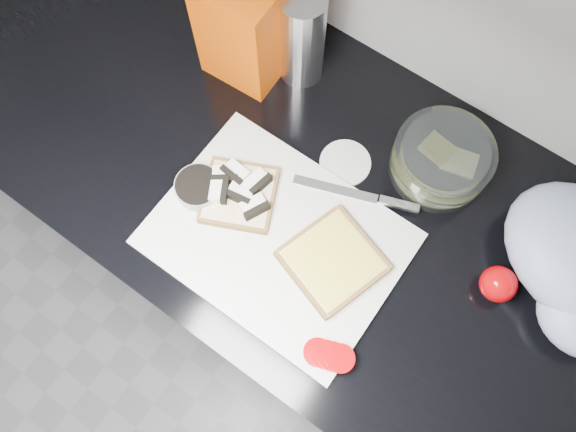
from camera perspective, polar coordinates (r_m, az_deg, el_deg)
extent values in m
cube|color=black|center=(1.41, 5.72, -7.06)|extent=(3.50, 0.60, 0.86)
cube|color=black|center=(0.98, 8.18, -1.03)|extent=(3.50, 0.64, 0.04)
cube|color=silver|center=(0.93, -1.07, -2.34)|extent=(0.40, 0.30, 0.01)
cube|color=beige|center=(0.95, -4.98, 2.11)|extent=(0.16, 0.16, 0.02)
cube|color=white|center=(0.95, -6.41, 4.38)|extent=(0.05, 0.04, 0.02)
cube|color=black|center=(0.95, -6.41, 4.38)|extent=(0.04, 0.03, 0.02)
cube|color=white|center=(0.95, -5.21, 4.53)|extent=(0.04, 0.03, 0.02)
cube|color=black|center=(0.95, -5.21, 4.53)|extent=(0.05, 0.01, 0.02)
cube|color=white|center=(0.94, -3.29, 3.61)|extent=(0.03, 0.04, 0.02)
cube|color=black|center=(0.94, -3.29, 3.61)|extent=(0.02, 0.05, 0.02)
cube|color=white|center=(0.93, -7.19, 2.64)|extent=(0.04, 0.05, 0.02)
cube|color=black|center=(0.93, -7.19, 2.64)|extent=(0.03, 0.04, 0.02)
cube|color=white|center=(0.93, -4.77, 2.43)|extent=(0.04, 0.03, 0.02)
cube|color=black|center=(0.93, -4.77, 2.43)|extent=(0.05, 0.02, 0.02)
cube|color=white|center=(0.92, -3.55, 1.12)|extent=(0.04, 0.05, 0.02)
cube|color=black|center=(0.92, -3.55, 1.12)|extent=(0.03, 0.04, 0.02)
cube|color=beige|center=(0.91, 4.54, -4.59)|extent=(0.17, 0.17, 0.02)
cube|color=yellow|center=(0.90, 4.59, -4.41)|extent=(0.15, 0.15, 0.00)
cylinder|color=#B00407|center=(0.89, 3.02, -13.66)|extent=(0.06, 0.06, 0.01)
cylinder|color=#B00407|center=(0.88, 3.79, -13.84)|extent=(0.05, 0.05, 0.01)
cylinder|color=#B00407|center=(0.88, 4.56, -14.02)|extent=(0.05, 0.05, 0.01)
cylinder|color=#B00407|center=(0.88, 5.33, -14.20)|extent=(0.05, 0.05, 0.01)
cube|color=silver|center=(0.96, 4.81, 2.75)|extent=(0.14, 0.07, 0.00)
cube|color=silver|center=(0.96, 11.22, 1.18)|extent=(0.07, 0.04, 0.01)
cylinder|color=gray|center=(0.96, -9.04, 2.73)|extent=(0.08, 0.08, 0.04)
cylinder|color=black|center=(0.95, -9.18, 3.11)|extent=(0.07, 0.07, 0.01)
cylinder|color=silver|center=(0.99, 5.83, 5.38)|extent=(0.12, 0.12, 0.01)
cylinder|color=silver|center=(0.99, 15.31, 5.55)|extent=(0.17, 0.17, 0.07)
cube|color=yellow|center=(0.99, 14.63, 5.96)|extent=(0.06, 0.05, 0.04)
cube|color=#EFEF8F|center=(1.01, 16.53, 4.51)|extent=(0.07, 0.06, 0.01)
cube|color=#E33E03|center=(1.02, -4.30, 18.78)|extent=(0.14, 0.13, 0.21)
cylinder|color=#B5B5BA|center=(1.01, 1.45, 17.61)|extent=(0.08, 0.08, 0.19)
ellipsoid|color=#9BA6BF|center=(0.97, 27.24, -9.34)|extent=(0.15, 0.14, 0.08)
sphere|color=#B00407|center=(0.95, 20.58, -6.49)|extent=(0.06, 0.06, 0.06)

